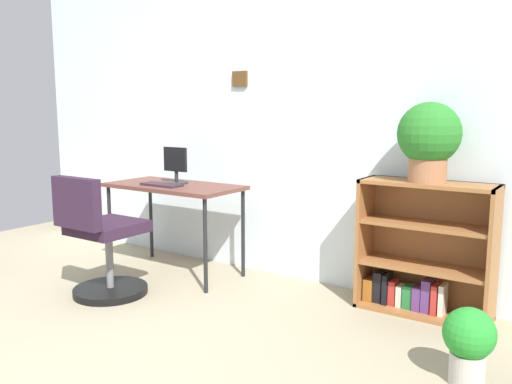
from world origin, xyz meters
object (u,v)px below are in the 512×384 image
Objects in this scene: monitor at (176,166)px; keyboard at (162,185)px; office_chair at (102,244)px; potted_plant_floor at (469,341)px; potted_plant_on_shelf at (429,138)px; desk at (174,192)px; bookshelf_low at (424,254)px.

monitor reaches higher than keyboard.
potted_plant_floor is (2.40, 0.18, -0.16)m from office_chair.
potted_plant_on_shelf is at bearing 25.46° from office_chair.
potted_plant_on_shelf is (1.95, 0.93, 0.76)m from office_chair.
potted_plant_floor is at bearing -58.83° from potted_plant_on_shelf.
potted_plant_floor is at bearing -9.54° from keyboard.
potted_plant_on_shelf reaches higher than desk.
monitor is (-0.02, 0.05, 0.20)m from desk.
keyboard is at bearing -100.90° from desk.
potted_plant_on_shelf is 1.27m from potted_plant_floor.
desk is 3.20× the size of keyboard.
desk is 1.26× the size of bookshelf_low.
desk is at bearing 167.66° from potted_plant_floor.
desk is at bearing -171.26° from bookshelf_low.
monitor reaches higher than potted_plant_floor.
office_chair is at bearing -92.38° from keyboard.
potted_plant_on_shelf is at bearing -78.13° from bookshelf_low.
monitor reaches higher than desk.
office_chair reaches higher than potted_plant_floor.
monitor is 2.52m from potted_plant_floor.
keyboard is 0.69× the size of potted_plant_on_shelf.
bookshelf_low is (1.91, 0.25, -0.47)m from monitor.
potted_plant_on_shelf is 1.30× the size of potted_plant_floor.
monitor is at bearing 89.28° from keyboard.
bookshelf_low is (1.91, 0.41, -0.34)m from keyboard.
keyboard is 0.39× the size of office_chair.
office_chair reaches higher than keyboard.
office_chair is 2.17m from bookshelf_low.
potted_plant_floor is (2.35, -0.52, -0.45)m from desk.
potted_plant_on_shelf reaches higher than potted_plant_floor.
desk is 0.20m from monitor.
office_chair is 2.41m from potted_plant_floor.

